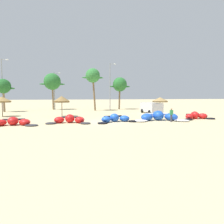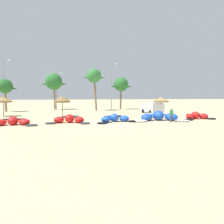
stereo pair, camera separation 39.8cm
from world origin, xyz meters
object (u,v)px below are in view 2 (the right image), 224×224
palm_leftmost (5,87)px  lamppost_west_center (57,89)px  kite_right_of_center (197,116)px  beach_umbrella_middle (62,99)px  kite_left_of_center (115,119)px  beach_umbrella_near_van (3,100)px  lamppost_east_center (112,84)px  kite_left (69,120)px  parked_van (152,107)px  person_near_kites (171,115)px  palm_center_left (121,85)px  lamppost_west (5,83)px  palm_left (54,82)px  kite_far_left (12,122)px  palm_left_of_gap (94,76)px  beach_umbrella_near_palms (161,100)px  kite_center (159,117)px

palm_leftmost → lamppost_west_center: size_ratio=0.77×
kite_right_of_center → beach_umbrella_middle: (-17.59, 7.16, 2.19)m
kite_left_of_center → palm_leftmost: 26.14m
beach_umbrella_near_van → beach_umbrella_middle: size_ratio=0.97×
lamppost_east_center → kite_left: bearing=-112.8°
parked_van → person_near_kites: bearing=-100.4°
person_near_kites → palm_center_left: (-0.71, 22.98, 4.69)m
kite_left_of_center → lamppost_west: lamppost_west is taller
palm_left → palm_center_left: 14.85m
beach_umbrella_middle → palm_leftmost: size_ratio=0.49×
beach_umbrella_near_van → beach_umbrella_middle: bearing=-9.2°
kite_far_left → kite_left: size_ratio=1.07×
kite_right_of_center → person_near_kites: size_ratio=3.04×
beach_umbrella_near_van → lamppost_west: size_ratio=0.29×
kite_left → parked_van: 17.32m
palm_left_of_gap → lamppost_west: bearing=175.9°
lamppost_west → lamppost_east_center: 21.57m
palm_left → palm_center_left: bearing=-7.2°
palm_left → lamppost_east_center: 12.71m
lamppost_west_center → person_near_kites: bearing=-59.2°
palm_left → lamppost_west_center: (0.54, 0.10, -1.49)m
kite_left → beach_umbrella_middle: beach_umbrella_middle is taller
kite_left → beach_umbrella_near_van: size_ratio=1.77×
beach_umbrella_near_palms → lamppost_west: size_ratio=0.28×
lamppost_east_center → kite_left_of_center: bearing=-99.5°
palm_center_left → beach_umbrella_middle: bearing=-131.7°
kite_left_of_center → person_near_kites: size_ratio=3.28×
parked_van → lamppost_west: lamppost_west is taller
palm_leftmost → palm_left_of_gap: 17.12m
kite_center → lamppost_east_center: 21.78m
parked_van → person_near_kites: size_ratio=3.10×
kite_left → kite_left_of_center: kite_left_of_center is taller
lamppost_west → lamppost_west_center: 10.24m
palm_left → palm_left_of_gap: (8.37, -4.63, 0.97)m
beach_umbrella_near_van → lamppost_west_center: bearing=64.9°
kite_left_of_center → palm_left: bearing=110.7°
kite_right_of_center → lamppost_west_center: (-19.53, 22.85, 4.19)m
kite_center → parked_van: size_ratio=1.41×
palm_left_of_gap → lamppost_west: (-17.40, 1.23, -1.45)m
kite_left_of_center → lamppost_west: bearing=131.6°
person_near_kites → kite_far_left: bearing=178.2°
person_near_kites → lamppost_west_center: size_ratio=0.20×
kite_left_of_center → lamppost_east_center: bearing=80.5°
kite_right_of_center → kite_left: bearing=-177.6°
kite_left → kite_left_of_center: bearing=-1.4°
kite_left → palm_leftmost: palm_leftmost is taller
beach_umbrella_near_van → person_near_kites: beach_umbrella_near_van is taller
palm_left → palm_left_of_gap: bearing=-28.9°
kite_center → palm_leftmost: bearing=141.2°
kite_far_left → parked_van: 22.68m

